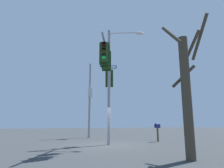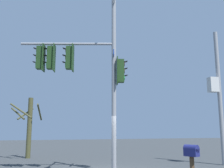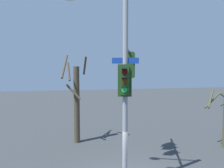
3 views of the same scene
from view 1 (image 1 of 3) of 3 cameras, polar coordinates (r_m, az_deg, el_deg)
The scene contains 5 objects.
ground_plane at distance 13.50m, azimuth -1.73°, elevation -17.35°, with size 80.00×80.00×0.00m, color #35393C.
main_signal_pole_assembly at distance 13.01m, azimuth -0.81°, elevation 4.67°, with size 3.98×4.91×8.29m.
secondary_pole_assembly at distance 20.09m, azimuth -6.44°, elevation -3.91°, with size 0.46×0.76×7.52m.
mailbox at distance 16.33m, azimuth 13.00°, elevation -12.07°, with size 0.50×0.39×1.41m.
bare_tree_across_street at distance 8.92m, azimuth 20.80°, elevation -1.24°, with size 1.70×1.74×6.00m.
Camera 1 is at (3.04, 13.07, 1.49)m, focal length 31.60 mm.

